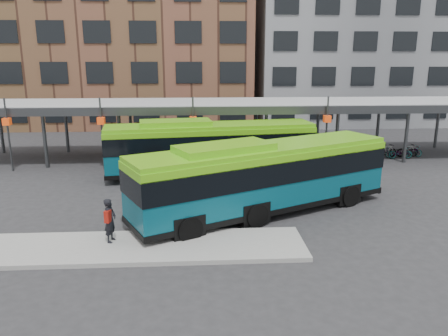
% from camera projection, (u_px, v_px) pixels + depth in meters
% --- Properties ---
extents(ground, '(120.00, 120.00, 0.00)m').
position_uv_depth(ground, '(257.00, 219.00, 20.43)').
color(ground, '#28282B').
rests_on(ground, ground).
extents(boarding_island, '(14.00, 3.00, 0.18)m').
position_uv_depth(boarding_island, '(128.00, 248.00, 17.19)').
color(boarding_island, gray).
rests_on(boarding_island, ground).
extents(canopy, '(40.00, 6.53, 4.80)m').
position_uv_depth(canopy, '(234.00, 105.00, 31.89)').
color(canopy, '#999B9E').
rests_on(canopy, ground).
extents(building_brick, '(26.00, 14.00, 22.00)m').
position_uv_depth(building_brick, '(130.00, 22.00, 48.03)').
color(building_brick, brown).
rests_on(building_brick, ground).
extents(building_grey, '(24.00, 14.00, 20.00)m').
position_uv_depth(building_grey, '(361.00, 32.00, 49.77)').
color(building_grey, slate).
rests_on(building_grey, ground).
extents(bus_front, '(13.02, 8.34, 3.63)m').
position_uv_depth(bus_front, '(263.00, 176.00, 20.74)').
color(bus_front, '#08495A').
rests_on(bus_front, ground).
extents(bus_rear, '(13.26, 4.51, 3.59)m').
position_uv_depth(bus_rear, '(210.00, 146.00, 27.50)').
color(bus_rear, '#08495A').
rests_on(bus_rear, ground).
extents(pedestrian, '(0.56, 0.73, 1.79)m').
position_uv_depth(pedestrian, '(110.00, 220.00, 17.33)').
color(pedestrian, black).
rests_on(pedestrian, boarding_island).
extents(bike_rack, '(3.99, 1.29, 1.01)m').
position_uv_depth(bike_rack, '(398.00, 152.00, 32.61)').
color(bike_rack, slate).
rests_on(bike_rack, ground).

